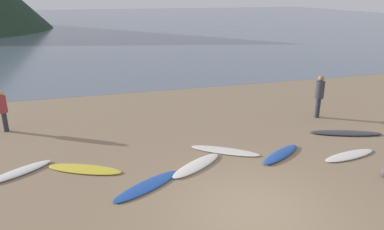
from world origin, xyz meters
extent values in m
cube|color=#8C7559|center=(0.00, 10.00, -0.10)|extent=(120.00, 120.00, 0.20)
cube|color=slate|center=(0.00, 61.62, 0.00)|extent=(140.00, 100.00, 0.01)
ellipsoid|color=white|center=(-5.73, 3.69, 0.05)|extent=(1.91, 1.50, 0.09)
ellipsoid|color=yellow|center=(-3.89, 3.35, 0.03)|extent=(2.34, 1.58, 0.07)
ellipsoid|color=#1E479E|center=(-2.26, 1.87, 0.03)|extent=(2.22, 1.66, 0.07)
ellipsoid|color=silver|center=(-0.62, 2.64, 0.04)|extent=(2.05, 1.62, 0.09)
ellipsoid|color=silver|center=(0.60, 3.39, 0.03)|extent=(2.24, 1.76, 0.06)
ellipsoid|color=#1E479E|center=(2.23, 2.60, 0.05)|extent=(1.95, 1.44, 0.10)
ellipsoid|color=silver|center=(4.33, 1.92, 0.03)|extent=(2.10, 0.82, 0.07)
ellipsoid|color=#333338|center=(5.49, 3.57, 0.05)|extent=(2.64, 1.38, 0.09)
cylinder|color=#2D2D38|center=(5.59, 5.53, 0.42)|extent=(0.20, 0.20, 0.84)
cylinder|color=#333842|center=(5.59, 5.53, 1.20)|extent=(0.36, 0.36, 0.73)
sphere|color=#936B4C|center=(5.59, 5.53, 1.68)|extent=(0.24, 0.24, 0.24)
cylinder|color=#2D2D38|center=(-6.72, 7.47, 0.38)|extent=(0.18, 0.18, 0.76)
cylinder|color=#9E3338|center=(-6.72, 7.47, 1.08)|extent=(0.33, 0.33, 0.66)
sphere|color=tan|center=(-6.72, 7.47, 1.52)|extent=(0.21, 0.21, 0.21)
camera|label=1|loc=(-3.52, -6.70, 5.03)|focal=33.46mm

